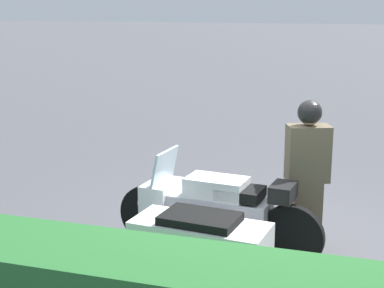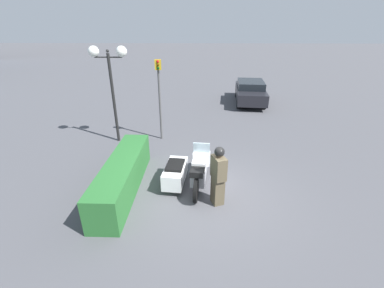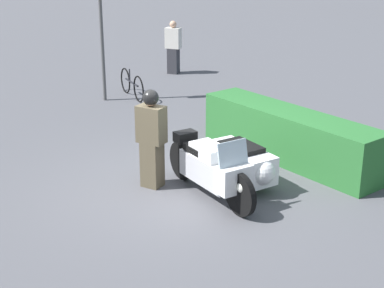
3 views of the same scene
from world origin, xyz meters
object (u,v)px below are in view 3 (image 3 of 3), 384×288
pedestrian_bystander (173,47)px  bicycle_parked (132,85)px  hedge_bush_curbside (289,136)px  traffic_light_far (102,22)px  police_motorcycle (229,165)px  officer_rider (152,136)px

pedestrian_bystander → bicycle_parked: 3.05m
hedge_bush_curbside → pedestrian_bystander: pedestrian_bystander is taller
traffic_light_far → bicycle_parked: size_ratio=1.80×
hedge_bush_curbside → traffic_light_far: size_ratio=1.30×
police_motorcycle → bicycle_parked: police_motorcycle is taller
hedge_bush_curbside → pedestrian_bystander: (-7.42, 2.71, 0.34)m
officer_rider → traffic_light_far: (-5.40, 2.22, 1.14)m
traffic_light_far → hedge_bush_curbside: bearing=8.1°
officer_rider → traffic_light_far: 5.95m
bicycle_parked → pedestrian_bystander: bearing=134.3°
pedestrian_bystander → bicycle_parked: size_ratio=0.96×
traffic_light_far → pedestrian_bystander: (-1.42, 3.33, -1.24)m
police_motorcycle → pedestrian_bystander: pedestrian_bystander is taller
officer_rider → traffic_light_far: size_ratio=0.57×
officer_rider → pedestrian_bystander: 8.80m
police_motorcycle → hedge_bush_curbside: bearing=107.9°
officer_rider → hedge_bush_curbside: (0.60, 2.84, -0.44)m
pedestrian_bystander → bicycle_parked: bearing=-179.3°
hedge_bush_curbside → officer_rider: bearing=-102.0°
hedge_bush_curbside → bicycle_parked: 5.86m
traffic_light_far → officer_rider: bearing=-20.2°
pedestrian_bystander → hedge_bush_curbside: bearing=-140.5°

